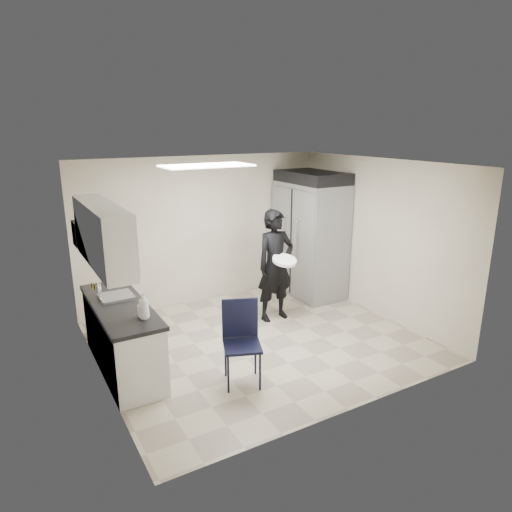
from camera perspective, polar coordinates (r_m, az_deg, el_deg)
floor at (r=6.92m, az=0.45°, el=-10.51°), size 4.50×4.50×0.00m
ceiling at (r=6.21m, az=0.50°, el=11.47°), size 4.50×4.50×0.00m
back_wall at (r=8.18m, az=-6.62°, el=3.26°), size 4.50×0.00×4.50m
left_wall at (r=5.71m, az=-19.46°, el=-3.25°), size 0.00×4.00×4.00m
right_wall at (r=7.79m, az=14.92°, el=2.17°), size 0.00×4.00×4.00m
ceiling_panel at (r=6.30m, az=-6.19°, el=11.17°), size 1.20×0.60×0.02m
lower_counter at (r=6.26m, az=-16.35°, el=-9.84°), size 0.60×1.90×0.86m
countertop at (r=6.08m, az=-16.69°, el=-5.97°), size 0.64×1.95×0.05m
sink at (r=6.32m, az=-17.04°, el=-5.31°), size 0.42×0.40×0.14m
faucet at (r=6.24m, az=-18.94°, el=-4.31°), size 0.02×0.02×0.24m
upper_cabinets at (r=5.78m, az=-18.63°, el=2.51°), size 0.35×1.80×0.75m
towel_dispenser at (r=6.93m, az=-20.96°, el=2.67°), size 0.22×0.30×0.35m
notice_sticker_left at (r=5.83m, az=-19.52°, el=-3.70°), size 0.00×0.12×0.07m
notice_sticker_right at (r=6.03m, az=-19.85°, el=-3.48°), size 0.00×0.12×0.07m
commercial_fridge at (r=8.52m, az=6.78°, el=2.04°), size 0.80×1.35×2.10m
fridge_compressor at (r=8.32m, az=7.05°, el=9.75°), size 0.80×1.35×0.20m
folding_chair at (r=5.66m, az=-1.74°, el=-11.17°), size 0.58×0.58×1.01m
man_tuxedo at (r=7.36m, az=2.44°, el=-1.21°), size 0.69×0.47×1.83m
bucket_lid at (r=7.12m, az=3.58°, el=-0.54°), size 0.40×0.40×0.05m
soap_bottle_a at (r=5.50m, az=-13.85°, el=-6.06°), size 0.17×0.17×0.32m
soap_bottle_b at (r=5.57m, az=-13.99°, el=-6.35°), size 0.11×0.11×0.22m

